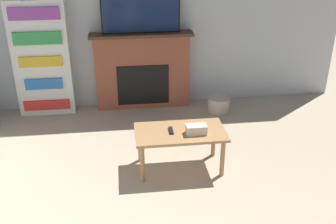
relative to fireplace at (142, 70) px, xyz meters
name	(u,v)px	position (x,y,z in m)	size (l,w,h in m)	color
wall_back	(152,15)	(0.17, 0.14, 0.78)	(5.68, 0.06, 2.70)	silver
fireplace	(142,70)	(0.00, 0.00, 0.00)	(1.47, 0.28, 1.13)	brown
tv	(141,9)	(0.00, -0.02, 0.89)	(1.09, 0.03, 0.66)	black
coffee_table	(180,136)	(0.29, -1.75, -0.16)	(0.99, 0.54, 0.47)	#A87A4C
tissue_box	(196,129)	(0.46, -1.83, -0.05)	(0.22, 0.12, 0.10)	beige
remote_control	(171,130)	(0.19, -1.74, -0.09)	(0.04, 0.15, 0.02)	black
bookshelf	(42,58)	(-1.40, -0.02, 0.25)	(0.78, 0.29, 1.63)	white
storage_basket	(219,104)	(1.09, -0.34, -0.46)	(0.32, 0.32, 0.22)	#BCB29E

